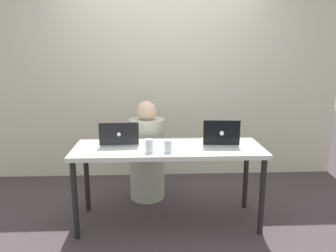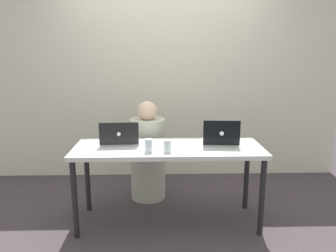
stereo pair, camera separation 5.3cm
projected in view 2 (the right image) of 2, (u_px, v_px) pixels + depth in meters
The scene contains 8 objects.
ground_plane at pixel (168, 221), 3.17m from camera, with size 12.00×12.00×0.00m, color #3E3539.
back_wall at pixel (165, 77), 4.16m from camera, with size 4.50×0.10×2.59m, color beige.
desk at pixel (168, 154), 3.02m from camera, with size 1.73×0.62×0.75m.
person_at_center at pixel (148, 156), 3.60m from camera, with size 0.47×0.47×1.09m.
laptop_back_left at pixel (120, 139), 3.07m from camera, with size 0.37×0.27×0.22m.
laptop_back_right at pixel (220, 139), 3.06m from camera, with size 0.35×0.30×0.25m.
water_glass_left at pixel (149, 147), 2.82m from camera, with size 0.07×0.07×0.12m.
water_glass_center at pixel (167, 147), 2.82m from camera, with size 0.07×0.07×0.11m.
Camera 2 is at (-0.08, -2.89, 1.59)m, focal length 35.00 mm.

